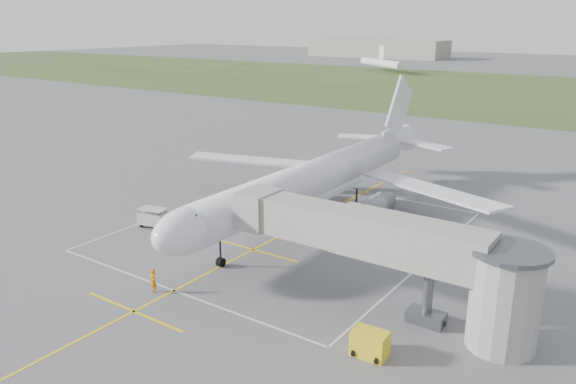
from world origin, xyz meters
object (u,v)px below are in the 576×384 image
Objects in this scene: jet_bridge at (399,253)px; baggage_cart at (153,217)px; airliner at (316,178)px; gpu_unit at (370,344)px; ramp_worker_wing at (257,202)px; ramp_worker_nose at (153,281)px.

jet_bridge is 7.58× the size of baggage_cart.
gpu_unit is (16.56, -20.02, -3.57)m from airliner.
airliner reaches higher than baggage_cart.
gpu_unit is at bearing -81.72° from jet_bridge.
baggage_cart is at bearing 174.98° from jet_bridge.
airliner is 26.35× the size of ramp_worker_wing.
ramp_worker_nose is 21.14m from ramp_worker_wing.
ramp_worker_wing is (-6.81, -1.48, -3.51)m from airliner.
jet_bridge is 10.24× the size of gpu_unit.
gpu_unit is 1.18× the size of ramp_worker_nose.
jet_bridge is at bearing -17.56° from baggage_cart.
ramp_worker_nose is (-17.64, -1.80, 0.14)m from gpu_unit.
airliner reaches higher than ramp_worker_nose.
airliner is 2.00× the size of jet_bridge.
baggage_cart is 1.60× the size of ramp_worker_nose.
jet_bridge reaches higher than gpu_unit.
baggage_cart is at bearing -135.75° from airliner.
airliner reaches higher than jet_bridge.
airliner is at bearing -133.73° from ramp_worker_wing.
ramp_worker_wing reaches higher than gpu_unit.
airliner reaches higher than ramp_worker_wing.
gpu_unit is at bearing 175.57° from ramp_worker_wing.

